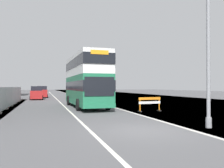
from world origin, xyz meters
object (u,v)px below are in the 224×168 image
(car_oncoming_near, at_px, (37,93))
(lamppost_foreground, at_px, (208,48))
(car_receding_mid, at_px, (42,92))
(roadworks_barrier, at_px, (150,102))
(double_decker_bus, at_px, (86,80))

(car_oncoming_near, bearing_deg, lamppost_foreground, -72.82)
(car_oncoming_near, height_order, car_receding_mid, car_receding_mid)
(roadworks_barrier, bearing_deg, lamppost_foreground, -93.71)
(roadworks_barrier, xyz_separation_m, car_receding_mid, (-8.42, 26.86, 0.26))
(lamppost_foreground, xyz_separation_m, roadworks_barrier, (0.49, 7.58, -3.14))
(double_decker_bus, bearing_deg, car_oncoming_near, 108.09)
(roadworks_barrier, distance_m, car_oncoming_near, 22.49)
(double_decker_bus, distance_m, car_oncoming_near, 16.02)
(roadworks_barrier, relative_size, car_receding_mid, 0.50)
(roadworks_barrier, height_order, car_receding_mid, car_receding_mid)
(double_decker_bus, distance_m, roadworks_barrier, 7.11)
(double_decker_bus, distance_m, car_receding_mid, 21.94)
(double_decker_bus, height_order, car_receding_mid, double_decker_bus)
(lamppost_foreground, distance_m, car_receding_mid, 35.45)
(lamppost_foreground, distance_m, car_oncoming_near, 29.56)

